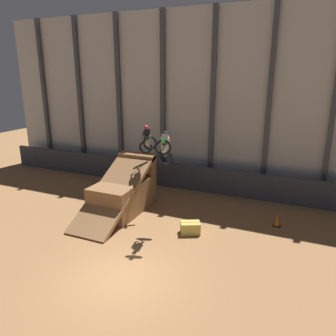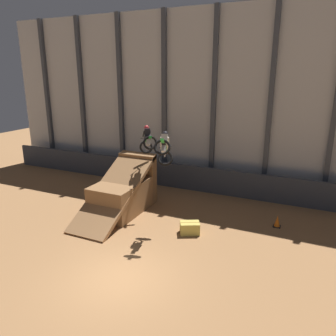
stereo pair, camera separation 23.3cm
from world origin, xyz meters
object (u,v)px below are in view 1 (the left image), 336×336
(dirt_ramp, at_px, (124,192))
(rider_bike_right_air, at_px, (165,148))
(hay_bale_trackside, at_px, (190,228))
(traffic_cone_near_ramp, at_px, (277,221))
(rider_bike_left_air, at_px, (147,141))

(dirt_ramp, bearing_deg, rider_bike_right_air, -23.59)
(dirt_ramp, xyz_separation_m, rider_bike_right_air, (3.03, -1.32, 3.03))
(dirt_ramp, distance_m, hay_bale_trackside, 4.50)
(rider_bike_right_air, relative_size, traffic_cone_near_ramp, 3.12)
(dirt_ramp, relative_size, rider_bike_right_air, 3.03)
(rider_bike_left_air, bearing_deg, dirt_ramp, 177.44)
(dirt_ramp, distance_m, rider_bike_left_air, 3.11)
(traffic_cone_near_ramp, relative_size, hay_bale_trackside, 0.54)
(dirt_ramp, bearing_deg, rider_bike_left_air, 35.42)
(rider_bike_left_air, distance_m, rider_bike_right_air, 2.87)
(hay_bale_trackside, bearing_deg, traffic_cone_near_ramp, 33.96)
(rider_bike_left_air, relative_size, traffic_cone_near_ramp, 3.05)
(hay_bale_trackside, bearing_deg, rider_bike_left_air, 148.83)
(rider_bike_left_air, xyz_separation_m, hay_bale_trackside, (3.21, -1.94, -3.55))
(dirt_ramp, height_order, rider_bike_right_air, rider_bike_right_air)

